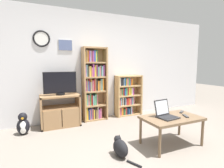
{
  "coord_description": "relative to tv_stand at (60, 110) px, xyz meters",
  "views": [
    {
      "loc": [
        -1.45,
        -1.79,
        1.35
      ],
      "look_at": [
        -0.06,
        1.27,
        0.97
      ],
      "focal_mm": 28.0,
      "sensor_mm": 36.0,
      "label": 1
    }
  ],
  "objects": [
    {
      "name": "ground_plane",
      "position": [
        0.94,
        -2.05,
        -0.35
      ],
      "size": [
        18.0,
        18.0,
        0.0
      ],
      "primitive_type": "plane",
      "color": "gray"
    },
    {
      "name": "television",
      "position": [
        0.01,
        -0.0,
        0.6
      ],
      "size": [
        0.69,
        0.18,
        0.5
      ],
      "color": "black",
      "rests_on": "tv_stand"
    },
    {
      "name": "penguin_figurine",
      "position": [
        -0.73,
        -0.19,
        -0.15
      ],
      "size": [
        0.23,
        0.21,
        0.43
      ],
      "color": "black",
      "rests_on": "ground_plane"
    },
    {
      "name": "bookshelf_tall",
      "position": [
        0.8,
        0.13,
        0.51
      ],
      "size": [
        0.58,
        0.28,
        1.74
      ],
      "color": "tan",
      "rests_on": "ground_plane"
    },
    {
      "name": "laptop",
      "position": [
        1.45,
        -1.66,
        0.2
      ],
      "size": [
        0.34,
        0.34,
        0.28
      ],
      "rotation": [
        0.0,
        0.0,
        0.13
      ],
      "color": "#232326",
      "rests_on": "coffee_table"
    },
    {
      "name": "wall_back",
      "position": [
        0.93,
        0.29,
        0.96
      ],
      "size": [
        6.99,
        0.09,
        2.6
      ],
      "color": "silver",
      "rests_on": "ground_plane"
    },
    {
      "name": "remote_far_from_laptop",
      "position": [
        1.78,
        -1.77,
        0.14
      ],
      "size": [
        0.1,
        0.16,
        0.02
      ],
      "rotation": [
        0.0,
        0.0,
        5.87
      ],
      "color": "#38383A",
      "rests_on": "coffee_table"
    },
    {
      "name": "cat",
      "position": [
        0.61,
        -1.67,
        -0.21
      ],
      "size": [
        0.23,
        0.55,
        0.3
      ],
      "rotation": [
        0.0,
        0.0,
        0.05
      ],
      "color": "black",
      "rests_on": "ground_plane"
    },
    {
      "name": "remote_near_laptop",
      "position": [
        1.91,
        -1.55,
        0.14
      ],
      "size": [
        0.16,
        0.13,
        0.02
      ],
      "rotation": [
        0.0,
        0.0,
        2.17
      ],
      "color": "#38383A",
      "rests_on": "coffee_table"
    },
    {
      "name": "tv_stand",
      "position": [
        0.0,
        0.0,
        0.0
      ],
      "size": [
        0.82,
        0.45,
        0.69
      ],
      "color": "#9E754C",
      "rests_on": "ground_plane"
    },
    {
      "name": "coffee_table",
      "position": [
        1.56,
        -1.69,
        0.08
      ],
      "size": [
        0.97,
        0.58,
        0.48
      ],
      "color": "brown",
      "rests_on": "ground_plane"
    },
    {
      "name": "bookshelf_short",
      "position": [
        1.72,
        0.13,
        0.17
      ],
      "size": [
        0.71,
        0.26,
        1.06
      ],
      "color": "tan",
      "rests_on": "ground_plane"
    }
  ]
}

